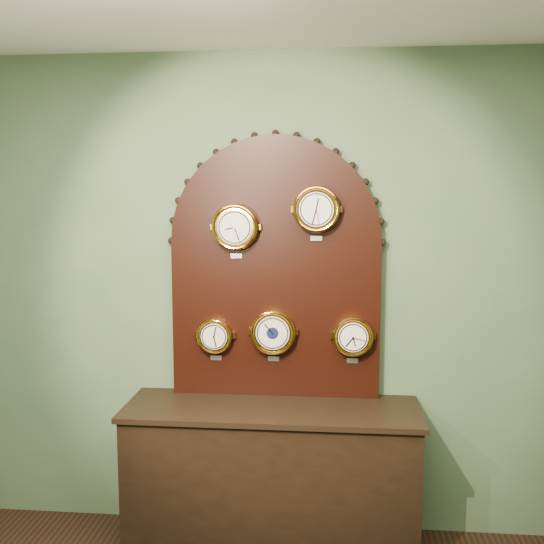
# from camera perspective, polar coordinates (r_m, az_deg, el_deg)

# --- Properties ---
(wall_back) EXTENTS (4.00, 0.00, 4.00)m
(wall_back) POSITION_cam_1_polar(r_m,az_deg,el_deg) (3.70, 0.37, -2.28)
(wall_back) COLOR #4F6847
(wall_back) RESTS_ON ground
(shop_counter) EXTENTS (1.60, 0.50, 0.80)m
(shop_counter) POSITION_cam_1_polar(r_m,az_deg,el_deg) (3.75, -0.03, -18.25)
(shop_counter) COLOR black
(shop_counter) RESTS_ON ground_plane
(display_board) EXTENTS (1.26, 0.06, 1.53)m
(display_board) POSITION_cam_1_polar(r_m,az_deg,el_deg) (3.62, 0.30, 1.12)
(display_board) COLOR black
(display_board) RESTS_ON shop_counter
(roman_clock) EXTENTS (0.26, 0.08, 0.31)m
(roman_clock) POSITION_cam_1_polar(r_m,az_deg,el_deg) (3.56, -3.33, 4.05)
(roman_clock) COLOR #C8842A
(roman_clock) RESTS_ON display_board
(arabic_clock) EXTENTS (0.26, 0.08, 0.31)m
(arabic_clock) POSITION_cam_1_polar(r_m,az_deg,el_deg) (3.52, 4.02, 5.66)
(arabic_clock) COLOR #C8842A
(arabic_clock) RESTS_ON display_board
(hygrometer) EXTENTS (0.21, 0.08, 0.26)m
(hygrometer) POSITION_cam_1_polar(r_m,az_deg,el_deg) (3.67, -5.17, -5.73)
(hygrometer) COLOR #C8842A
(hygrometer) RESTS_ON display_board
(barometer) EXTENTS (0.26, 0.08, 0.31)m
(barometer) POSITION_cam_1_polar(r_m,az_deg,el_deg) (3.62, 0.09, -5.43)
(barometer) COLOR #C8842A
(barometer) RESTS_ON display_board
(tide_clock) EXTENTS (0.23, 0.08, 0.28)m
(tide_clock) POSITION_cam_1_polar(r_m,az_deg,el_deg) (3.61, 7.31, -5.77)
(tide_clock) COLOR #C8842A
(tide_clock) RESTS_ON display_board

